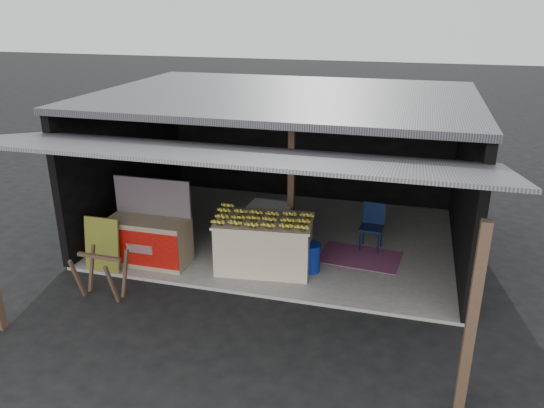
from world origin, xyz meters
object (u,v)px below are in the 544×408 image
(neighbor_stall, at_px, (149,239))
(white_crate, at_px, (270,226))
(water_barrel, at_px, (311,258))
(plastic_chair, at_px, (373,222))
(banana_table, at_px, (264,244))
(sawhorse, at_px, (101,271))

(neighbor_stall, bearing_deg, white_crate, 31.38)
(water_barrel, relative_size, plastic_chair, 0.55)
(banana_table, height_order, white_crate, banana_table)
(banana_table, xyz_separation_m, neighbor_stall, (-2.14, -0.35, -0.01))
(sawhorse, height_order, plastic_chair, plastic_chair)
(white_crate, height_order, sawhorse, white_crate)
(white_crate, xyz_separation_m, plastic_chair, (1.94, 0.54, 0.09))
(white_crate, relative_size, water_barrel, 1.81)
(neighbor_stall, xyz_separation_m, water_barrel, (2.99, 0.44, -0.22))
(water_barrel, bearing_deg, white_crate, 141.46)
(neighbor_stall, bearing_deg, sawhorse, -98.20)
(neighbor_stall, bearing_deg, banana_table, 9.35)
(sawhorse, distance_m, plastic_chair, 5.15)
(banana_table, distance_m, sawhorse, 2.85)
(banana_table, relative_size, water_barrel, 3.67)
(white_crate, bearing_deg, sawhorse, -128.16)
(water_barrel, bearing_deg, plastic_chair, 53.67)
(neighbor_stall, distance_m, plastic_chair, 4.33)
(white_crate, height_order, water_barrel, white_crate)
(white_crate, height_order, neighbor_stall, neighbor_stall)
(banana_table, relative_size, white_crate, 2.03)
(white_crate, xyz_separation_m, neighbor_stall, (-2.01, -1.22, 0.02))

